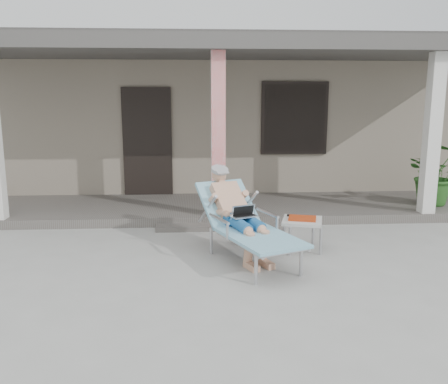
{
  "coord_description": "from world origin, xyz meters",
  "views": [
    {
      "loc": [
        -0.37,
        -5.39,
        2.04
      ],
      "look_at": [
        -0.0,
        0.6,
        0.85
      ],
      "focal_mm": 38.0,
      "sensor_mm": 36.0,
      "label": 1
    }
  ],
  "objects": [
    {
      "name": "potted_palm",
      "position": [
        3.95,
        2.75,
        0.7
      ],
      "size": [
        1.2,
        1.11,
        1.11
      ],
      "primitive_type": "imported",
      "rotation": [
        0.0,
        0.0,
        -0.28
      ],
      "color": "#26591E",
      "rests_on": "porch_deck"
    },
    {
      "name": "ground",
      "position": [
        0.0,
        0.0,
        0.0
      ],
      "size": [
        60.0,
        60.0,
        0.0
      ],
      "primitive_type": "plane",
      "color": "#9E9E99",
      "rests_on": "ground"
    },
    {
      "name": "side_table",
      "position": [
        1.06,
        0.73,
        0.39
      ],
      "size": [
        0.64,
        0.64,
        0.47
      ],
      "rotation": [
        0.0,
        0.0,
        -0.27
      ],
      "color": "#B8B9B3",
      "rests_on": "ground"
    },
    {
      "name": "porch_deck",
      "position": [
        0.0,
        3.0,
        0.07
      ],
      "size": [
        10.0,
        2.0,
        0.15
      ],
      "primitive_type": "cube",
      "color": "#605B56",
      "rests_on": "ground"
    },
    {
      "name": "lounger",
      "position": [
        0.22,
        0.5,
        0.75
      ],
      "size": [
        1.34,
        1.93,
        1.21
      ],
      "rotation": [
        0.0,
        0.0,
        0.39
      ],
      "color": "#B7B7BC",
      "rests_on": "ground"
    },
    {
      "name": "porch_overhang",
      "position": [
        0.0,
        2.95,
        2.79
      ],
      "size": [
        10.0,
        2.3,
        2.85
      ],
      "color": "silver",
      "rests_on": "porch_deck"
    },
    {
      "name": "porch_step",
      "position": [
        0.0,
        1.85,
        0.04
      ],
      "size": [
        2.0,
        0.3,
        0.07
      ],
      "primitive_type": "cube",
      "color": "#605B56",
      "rests_on": "ground"
    },
    {
      "name": "house",
      "position": [
        0.0,
        6.5,
        1.67
      ],
      "size": [
        10.4,
        5.4,
        3.3
      ],
      "color": "gray",
      "rests_on": "ground"
    }
  ]
}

